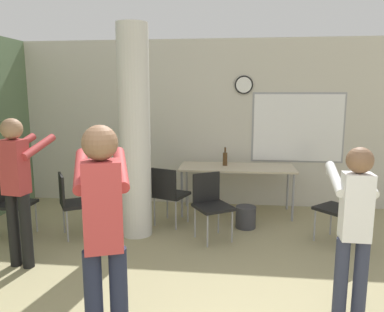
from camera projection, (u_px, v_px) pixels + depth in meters
The scene contains 13 objects.
wall_back at pixel (223, 124), 6.38m from camera, with size 8.00×0.15×2.80m.
support_pillar at pixel (135, 133), 4.94m from camera, with size 0.41×0.41×2.80m.
folding_table at pixel (237, 170), 5.94m from camera, with size 1.81×0.71×0.77m.
bottle_on_table at pixel (225, 159), 6.00m from camera, with size 0.07×0.07×0.30m.
waste_bin at pixel (246, 217), 5.39m from camera, with size 0.29×0.29×0.31m.
chair_table_front at pixel (211, 201), 4.95m from camera, with size 0.61×0.61×0.87m.
chair_mid_room at pixel (342, 206), 4.75m from camera, with size 0.62×0.62×0.87m.
chair_near_pillar at pixel (73, 200), 5.02m from camera, with size 0.61×0.61×0.87m.
chair_table_left at pixel (169, 192), 5.42m from camera, with size 0.57×0.57×0.87m.
chair_by_left_wall at pixel (10, 200), 5.02m from camera, with size 0.45×0.45×0.87m.
person_playing_front at pixel (103, 228), 2.57m from camera, with size 0.54×0.69×1.73m.
person_watching_back at pixel (18, 181), 4.08m from camera, with size 0.44×0.64×1.67m.
person_playing_side at pixel (354, 223), 3.02m from camera, with size 0.34×0.61×1.52m.
Camera 1 is at (0.22, -1.34, 1.95)m, focal length 35.00 mm.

